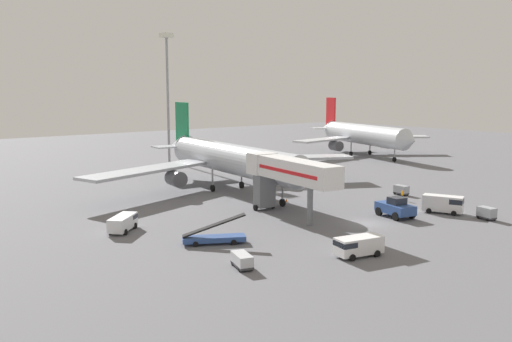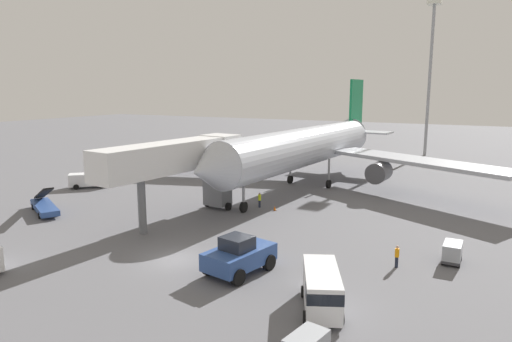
{
  "view_description": "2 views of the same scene",
  "coord_description": "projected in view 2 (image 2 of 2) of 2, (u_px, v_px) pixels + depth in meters",
  "views": [
    {
      "loc": [
        -50.99,
        -42.63,
        16.41
      ],
      "look_at": [
        -1.57,
        20.4,
        4.26
      ],
      "focal_mm": 38.03,
      "sensor_mm": 36.0,
      "label": 1
    },
    {
      "loc": [
        20.11,
        -25.61,
        12.43
      ],
      "look_at": [
        -1.24,
        15.31,
        4.14
      ],
      "focal_mm": 31.92,
      "sensor_mm": 36.0,
      "label": 2
    }
  ],
  "objects": [
    {
      "name": "jet_bridge",
      "position": [
        182.0,
        160.0,
        43.0
      ],
      "size": [
        5.16,
        17.06,
        7.77
      ],
      "color": "silver",
      "rests_on": "ground"
    },
    {
      "name": "ground_crew_worker_foreground",
      "position": [
        397.0,
        256.0,
        32.1
      ],
      "size": [
        0.34,
        0.34,
        1.61
      ],
      "color": "#1E2333",
      "rests_on": "ground"
    },
    {
      "name": "service_van_mid_center",
      "position": [
        322.0,
        289.0,
        25.67
      ],
      "size": [
        3.81,
        5.43,
        2.37
      ],
      "color": "white",
      "rests_on": "ground"
    },
    {
      "name": "apron_light_mast",
      "position": [
        431.0,
        50.0,
        83.57
      ],
      "size": [
        2.4,
        2.4,
        28.57
      ],
      "color": "#93969B",
      "rests_on": "ground"
    },
    {
      "name": "safety_cone_alpha",
      "position": [
        275.0,
        208.0,
        47.3
      ],
      "size": [
        0.32,
        0.32,
        0.5
      ],
      "color": "black",
      "rests_on": "ground"
    },
    {
      "name": "pushback_tug",
      "position": [
        239.0,
        255.0,
        31.1
      ],
      "size": [
        3.8,
        5.5,
        2.65
      ],
      "color": "#2D4C8E",
      "rests_on": "ground"
    },
    {
      "name": "airplane_at_gate",
      "position": [
        308.0,
        147.0,
        58.13
      ],
      "size": [
        49.67,
        44.64,
        13.95
      ],
      "color": "#B7BCC6",
      "rests_on": "ground"
    },
    {
      "name": "belt_loader_truck",
      "position": [
        44.0,
        205.0,
        46.39
      ],
      "size": [
        6.73,
        4.72,
        3.21
      ],
      "color": "#2D4C8E",
      "rests_on": "ground"
    },
    {
      "name": "baggage_cart_far_left",
      "position": [
        452.0,
        252.0,
        32.96
      ],
      "size": [
        1.25,
        2.21,
        1.5
      ],
      "color": "#38383D",
      "rests_on": "ground"
    },
    {
      "name": "ground_crew_worker_midground",
      "position": [
        260.0,
        200.0,
        48.47
      ],
      "size": [
        0.35,
        0.35,
        1.62
      ],
      "color": "#1E2333",
      "rests_on": "ground"
    },
    {
      "name": "ground_plane",
      "position": [
        175.0,
        260.0,
        33.7
      ],
      "size": [
        300.0,
        300.0,
        0.0
      ],
      "primitive_type": "plane",
      "color": "slate"
    },
    {
      "name": "service_van_near_center",
      "position": [
        90.0,
        179.0,
        58.35
      ],
      "size": [
        4.78,
        4.64,
        1.84
      ],
      "color": "white",
      "rests_on": "ground"
    }
  ]
}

